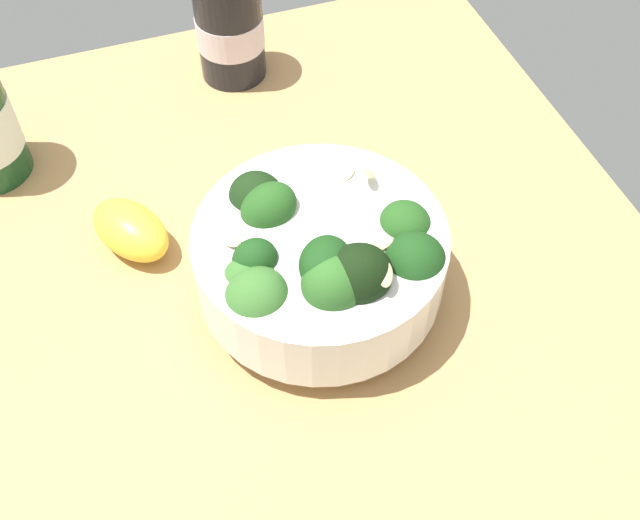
# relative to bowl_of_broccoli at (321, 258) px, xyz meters

# --- Properties ---
(ground_plane) EXTENTS (0.63, 0.63, 0.04)m
(ground_plane) POSITION_rel_bowl_of_broccoli_xyz_m (-0.05, 0.04, -0.07)
(ground_plane) COLOR tan
(bowl_of_broccoli) EXTENTS (0.17, 0.17, 0.10)m
(bowl_of_broccoli) POSITION_rel_bowl_of_broccoli_xyz_m (0.00, 0.00, 0.00)
(bowl_of_broccoli) COLOR white
(bowl_of_broccoli) RESTS_ON ground_plane
(lemon_wedge) EXTENTS (0.07, 0.08, 0.04)m
(lemon_wedge) POSITION_rel_bowl_of_broccoli_xyz_m (-0.12, 0.09, -0.03)
(lemon_wedge) COLOR yellow
(lemon_wedge) RESTS_ON ground_plane
(bottle_short) EXTENTS (0.06, 0.06, 0.11)m
(bottle_short) POSITION_rel_bowl_of_broccoli_xyz_m (0.01, 0.27, 0.00)
(bottle_short) COLOR black
(bottle_short) RESTS_ON ground_plane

